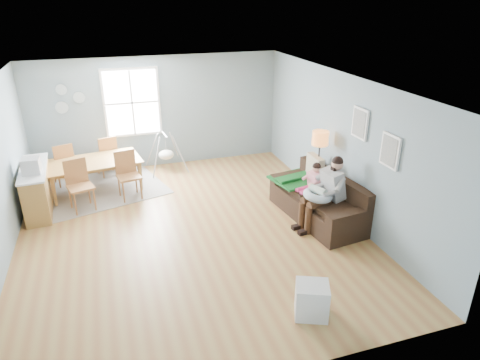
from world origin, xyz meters
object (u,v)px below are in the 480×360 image
object	(u,v)px
chair_nw	(64,162)
chair_ne	(107,153)
floor_lamp	(320,145)
storage_cube	(311,300)
sofa	(320,203)
chair_sw	(79,181)
counter	(37,188)
father	(325,191)
chair_se	(127,171)
monitor	(31,166)
baby_swing	(166,154)
toddler	(312,180)
dining_table	(96,176)

from	to	relation	value
chair_nw	chair_ne	distance (m)	0.99
floor_lamp	storage_cube	size ratio (longest dim) A/B	2.83
sofa	chair_sw	size ratio (longest dim) A/B	2.17
counter	father	bearing A→B (deg)	-24.59
chair_se	monitor	world-z (taller)	monitor
chair_se	monitor	xyz separation A→B (m)	(-1.73, -0.38, 0.48)
father	chair_nw	world-z (taller)	father
chair_nw	baby_swing	bearing A→B (deg)	5.52
chair_ne	monitor	size ratio (longest dim) A/B	2.98
father	chair_se	distance (m)	4.13
counter	chair_se	bearing A→B (deg)	2.26
toddler	chair_se	size ratio (longest dim) A/B	0.82
sofa	storage_cube	world-z (taller)	sofa
floor_lamp	storage_cube	world-z (taller)	floor_lamp
sofa	chair_nw	distance (m)	5.71
baby_swing	chair_se	bearing A→B (deg)	-128.30
storage_cube	chair_se	world-z (taller)	chair_se
chair_ne	monitor	xyz separation A→B (m)	(-1.37, -1.69, 0.50)
storage_cube	toddler	bearing A→B (deg)	63.84
father	chair_ne	xyz separation A→B (m)	(-3.71, 3.72, -0.16)
chair_nw	father	bearing A→B (deg)	-36.53
counter	monitor	distance (m)	0.68
storage_cube	baby_swing	xyz separation A→B (m)	(-1.04, 5.81, 0.17)
sofa	floor_lamp	world-z (taller)	floor_lamp
storage_cube	counter	size ratio (longest dim) A/B	0.33
chair_sw	chair_ne	size ratio (longest dim) A/B	1.04
sofa	counter	world-z (taller)	counter
dining_table	counter	world-z (taller)	counter
floor_lamp	baby_swing	distance (m)	3.96
chair_se	chair_nw	distance (m)	1.68
chair_nw	chair_sw	bearing A→B (deg)	-75.03
storage_cube	chair_nw	bearing A→B (deg)	121.00
toddler	chair_ne	distance (m)	4.90
sofa	chair_se	bearing A→B (deg)	148.80
sofa	baby_swing	world-z (taller)	baby_swing
chair_sw	storage_cube	bearing A→B (deg)	-54.90
storage_cube	dining_table	xyz separation A→B (m)	(-2.71, 5.06, 0.10)
floor_lamp	father	bearing A→B (deg)	-108.74
floor_lamp	chair_sw	xyz separation A→B (m)	(-4.61, 1.28, -0.70)
father	chair_sw	world-z (taller)	father
storage_cube	monitor	xyz separation A→B (m)	(-3.78, 4.16, 0.82)
chair_sw	dining_table	bearing A→B (deg)	68.98
father	chair_se	xyz separation A→B (m)	(-3.35, 2.41, -0.15)
dining_table	chair_sw	distance (m)	0.87
floor_lamp	dining_table	world-z (taller)	floor_lamp
dining_table	chair_se	world-z (taller)	chair_se
floor_lamp	chair_nw	xyz separation A→B (m)	(-4.96, 2.58, -0.73)
floor_lamp	chair_se	world-z (taller)	floor_lamp
sofa	floor_lamp	size ratio (longest dim) A/B	1.43
father	chair_sw	size ratio (longest dim) A/B	1.32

